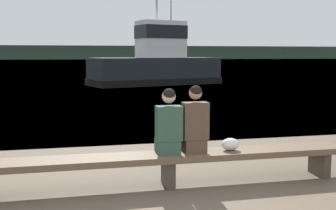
{
  "coord_description": "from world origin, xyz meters",
  "views": [
    {
      "loc": [
        -1.26,
        -3.38,
        1.94
      ],
      "look_at": [
        0.8,
        5.52,
        0.84
      ],
      "focal_mm": 45.0,
      "sensor_mm": 36.0,
      "label": 1
    }
  ],
  "objects_px": {
    "person_right": "(195,124)",
    "shopping_bag": "(230,144)",
    "tugboat_red": "(157,65)",
    "moored_sailboat": "(174,70)",
    "person_left": "(168,126)",
    "bench_main": "(168,160)"
  },
  "relations": [
    {
      "from": "tugboat_red",
      "to": "moored_sailboat",
      "type": "relative_size",
      "value": 1.22
    },
    {
      "from": "person_right",
      "to": "shopping_bag",
      "type": "distance_m",
      "value": 0.66
    },
    {
      "from": "person_left",
      "to": "tugboat_red",
      "type": "height_order",
      "value": "tugboat_red"
    },
    {
      "from": "bench_main",
      "to": "moored_sailboat",
      "type": "distance_m",
      "value": 32.96
    },
    {
      "from": "bench_main",
      "to": "shopping_bag",
      "type": "relative_size",
      "value": 20.76
    },
    {
      "from": "person_left",
      "to": "person_right",
      "type": "xyz_separation_m",
      "value": [
        0.4,
        -0.0,
        0.01
      ]
    },
    {
      "from": "person_left",
      "to": "person_right",
      "type": "relative_size",
      "value": 0.96
    },
    {
      "from": "bench_main",
      "to": "person_left",
      "type": "distance_m",
      "value": 0.51
    },
    {
      "from": "shopping_bag",
      "to": "tugboat_red",
      "type": "height_order",
      "value": "tugboat_red"
    },
    {
      "from": "person_right",
      "to": "tugboat_red",
      "type": "distance_m",
      "value": 21.13
    },
    {
      "from": "bench_main",
      "to": "person_left",
      "type": "xyz_separation_m",
      "value": [
        0.01,
        0.01,
        0.51
      ]
    },
    {
      "from": "bench_main",
      "to": "person_right",
      "type": "distance_m",
      "value": 0.66
    },
    {
      "from": "moored_sailboat",
      "to": "shopping_bag",
      "type": "bearing_deg",
      "value": -175.66
    },
    {
      "from": "tugboat_red",
      "to": "moored_sailboat",
      "type": "height_order",
      "value": "moored_sailboat"
    },
    {
      "from": "shopping_bag",
      "to": "tugboat_red",
      "type": "relative_size",
      "value": 0.03
    },
    {
      "from": "shopping_bag",
      "to": "person_left",
      "type": "bearing_deg",
      "value": 179.41
    },
    {
      "from": "bench_main",
      "to": "person_right",
      "type": "bearing_deg",
      "value": 1.04
    },
    {
      "from": "tugboat_red",
      "to": "bench_main",
      "type": "bearing_deg",
      "value": 152.68
    },
    {
      "from": "person_right",
      "to": "tugboat_red",
      "type": "relative_size",
      "value": 0.11
    },
    {
      "from": "bench_main",
      "to": "tugboat_red",
      "type": "bearing_deg",
      "value": 78.98
    },
    {
      "from": "tugboat_red",
      "to": "moored_sailboat",
      "type": "bearing_deg",
      "value": -35.64
    },
    {
      "from": "person_right",
      "to": "moored_sailboat",
      "type": "relative_size",
      "value": 0.14
    }
  ]
}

